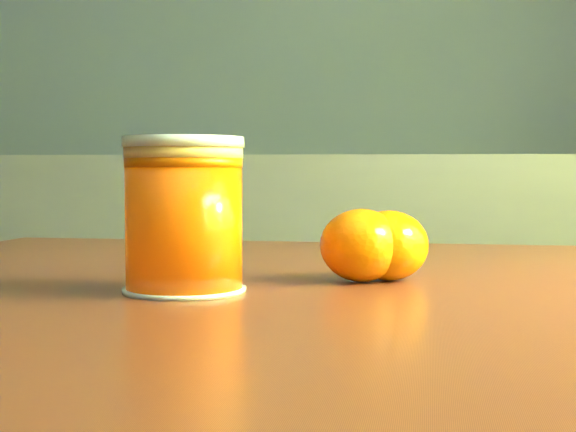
{
  "coord_description": "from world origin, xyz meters",
  "views": [
    {
      "loc": [
        0.82,
        -0.34,
        0.86
      ],
      "look_at": [
        0.78,
        0.22,
        0.83
      ],
      "focal_mm": 50.0,
      "sensor_mm": 36.0,
      "label": 1
    }
  ],
  "objects": [
    {
      "name": "orange_back",
      "position": [
        0.85,
        0.28,
        0.81
      ],
      "size": [
        0.06,
        0.06,
        0.05
      ],
      "primitive_type": "ellipsoid",
      "rotation": [
        0.0,
        0.0,
        -0.02
      ],
      "color": "orange",
      "rests_on": "table"
    },
    {
      "name": "kitchen_counter",
      "position": [
        0.0,
        1.45,
        0.45
      ],
      "size": [
        3.15,
        0.6,
        0.9
      ],
      "primitive_type": "cube",
      "color": "#55565B",
      "rests_on": "ground"
    },
    {
      "name": "orange_front",
      "position": [
        0.83,
        0.27,
        0.81
      ],
      "size": [
        0.08,
        0.08,
        0.06
      ],
      "primitive_type": "ellipsoid",
      "rotation": [
        0.0,
        0.0,
        0.43
      ],
      "color": "orange",
      "rests_on": "table"
    },
    {
      "name": "table",
      "position": [
        0.88,
        0.25,
        0.68
      ],
      "size": [
        1.11,
        0.82,
        0.78
      ],
      "rotation": [
        0.0,
        0.0,
        -0.09
      ],
      "color": "brown",
      "rests_on": "ground"
    },
    {
      "name": "juice_glass",
      "position": [
        0.7,
        0.21,
        0.83
      ],
      "size": [
        0.08,
        0.08,
        0.11
      ],
      "rotation": [
        0.0,
        0.0,
        -0.13
      ],
      "color": "#E24E04",
      "rests_on": "table"
    }
  ]
}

